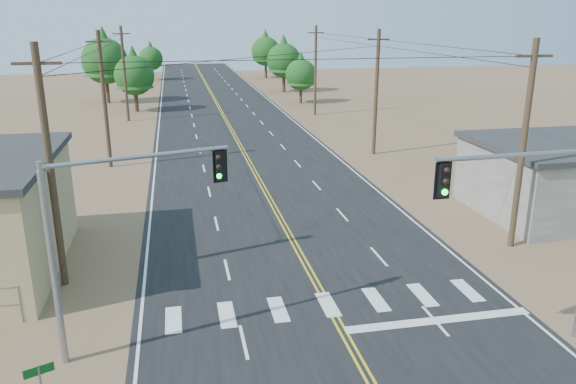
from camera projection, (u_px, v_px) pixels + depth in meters
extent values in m
cube|color=black|center=(251.00, 166.00, 42.74)|extent=(15.00, 200.00, 0.02)
cylinder|color=gray|center=(20.00, 304.00, 20.70)|extent=(0.06, 0.06, 1.50)
cylinder|color=#4C3826|center=(51.00, 171.00, 22.42)|extent=(0.30, 0.30, 10.00)
cube|color=#4C3826|center=(37.00, 63.00, 21.17)|extent=(1.80, 0.12, 0.12)
cylinder|color=#4C3826|center=(104.00, 101.00, 41.13)|extent=(0.30, 0.30, 10.00)
cube|color=#4C3826|center=(99.00, 42.00, 39.88)|extent=(1.80, 0.12, 0.12)
cylinder|color=#4C3826|center=(125.00, 75.00, 59.84)|extent=(0.30, 0.30, 10.00)
cube|color=#4C3826|center=(121.00, 34.00, 58.59)|extent=(1.80, 0.12, 0.12)
cylinder|color=#4C3826|center=(523.00, 147.00, 26.41)|extent=(0.30, 0.30, 10.00)
cube|color=#4C3826|center=(535.00, 56.00, 25.15)|extent=(1.80, 0.12, 0.12)
cylinder|color=#4C3826|center=(376.00, 93.00, 45.12)|extent=(0.30, 0.30, 10.00)
cube|color=#4C3826|center=(379.00, 39.00, 43.86)|extent=(1.80, 0.12, 0.12)
cylinder|color=#4C3826|center=(315.00, 71.00, 63.82)|extent=(0.30, 0.30, 10.00)
cube|color=#4C3826|center=(316.00, 33.00, 62.57)|extent=(1.80, 0.12, 0.12)
cylinder|color=gray|center=(54.00, 271.00, 17.54)|extent=(0.22, 0.22, 6.54)
cylinder|color=gray|center=(40.00, 171.00, 16.57)|extent=(0.17, 0.17, 0.56)
cylinder|color=gray|center=(140.00, 157.00, 17.82)|extent=(5.72, 1.73, 0.15)
cube|color=black|center=(220.00, 166.00, 19.16)|extent=(0.39, 0.36, 1.03)
sphere|color=black|center=(218.00, 157.00, 18.90)|extent=(0.19, 0.19, 0.19)
sphere|color=black|center=(219.00, 167.00, 19.00)|extent=(0.19, 0.19, 0.19)
sphere|color=#0CE533|center=(219.00, 176.00, 19.10)|extent=(0.19, 0.19, 0.19)
cylinder|color=gray|center=(525.00, 155.00, 17.25)|extent=(5.99, 0.35, 0.15)
cube|color=black|center=(443.00, 180.00, 16.84)|extent=(0.35, 0.30, 1.06)
sphere|color=black|center=(447.00, 170.00, 16.57)|extent=(0.19, 0.19, 0.19)
sphere|color=black|center=(446.00, 181.00, 16.67)|extent=(0.19, 0.19, 0.19)
sphere|color=#0CE533|center=(445.00, 192.00, 16.77)|extent=(0.19, 0.19, 0.19)
cube|color=#0B5117|center=(39.00, 370.00, 14.09)|extent=(0.70, 0.32, 0.25)
cylinder|color=#3F2D1E|center=(136.00, 100.00, 67.13)|extent=(0.48, 0.48, 2.80)
cone|color=#1B4D16|center=(134.00, 67.00, 65.97)|extent=(4.35, 4.35, 4.97)
sphere|color=#1B4D16|center=(134.00, 75.00, 66.27)|extent=(4.66, 4.66, 4.66)
cylinder|color=#3F2D1E|center=(108.00, 89.00, 73.82)|extent=(0.44, 0.44, 3.55)
cone|color=#1B4D16|center=(104.00, 51.00, 72.35)|extent=(5.52, 5.52, 6.30)
sphere|color=#1B4D16|center=(105.00, 61.00, 72.73)|extent=(5.91, 5.91, 5.91)
cylinder|color=#3F2D1E|center=(152.00, 73.00, 100.57)|extent=(0.39, 0.39, 2.49)
cone|color=#1B4D16|center=(151.00, 53.00, 99.53)|extent=(3.88, 3.88, 4.43)
sphere|color=#1B4D16|center=(151.00, 58.00, 99.80)|extent=(4.15, 4.15, 4.15)
cylinder|color=#3F2D1E|center=(301.00, 94.00, 73.75)|extent=(0.39, 0.39, 2.41)
cone|color=#1B4D16|center=(301.00, 68.00, 72.75)|extent=(3.75, 3.75, 4.29)
sphere|color=#1B4D16|center=(301.00, 75.00, 73.01)|extent=(4.02, 4.02, 4.02)
cylinder|color=#3F2D1E|center=(284.00, 82.00, 84.70)|extent=(0.49, 0.49, 3.05)
cone|color=#1B4D16|center=(284.00, 53.00, 83.43)|extent=(4.74, 4.74, 5.42)
sphere|color=#1B4D16|center=(284.00, 61.00, 83.76)|extent=(5.08, 5.08, 5.08)
cylinder|color=#3F2D1E|center=(266.00, 69.00, 104.16)|extent=(0.49, 0.49, 3.17)
cone|color=#1B4D16|center=(266.00, 45.00, 102.85)|extent=(4.93, 4.93, 5.63)
sphere|color=#1B4D16|center=(266.00, 51.00, 103.19)|extent=(5.28, 5.28, 5.28)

